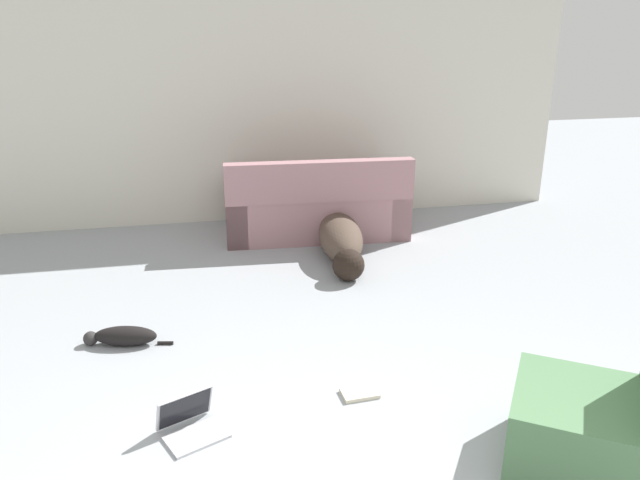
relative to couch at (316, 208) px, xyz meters
name	(u,v)px	position (x,y,z in m)	size (l,w,h in m)	color
wall_back	(241,89)	(-0.65, 0.64, 1.10)	(6.94, 0.06, 2.75)	beige
couch	(316,208)	(0.00, 0.00, 0.00)	(1.82, 0.91, 0.82)	#A3757A
dog	(341,240)	(0.10, -0.69, -0.10)	(0.50, 1.47, 0.35)	#4C3D33
cat	(122,336)	(-1.71, -1.94, -0.21)	(0.60, 0.22, 0.13)	black
laptop_open	(189,420)	(-1.27, -2.96, -0.20)	(0.40, 0.38, 0.21)	#B7B7BC
book_cream	(360,393)	(-0.29, -2.82, -0.26)	(0.22, 0.15, 0.02)	beige
side_chair	(597,422)	(0.65, -3.66, 0.01)	(0.92, 0.90, 0.89)	#4C754C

